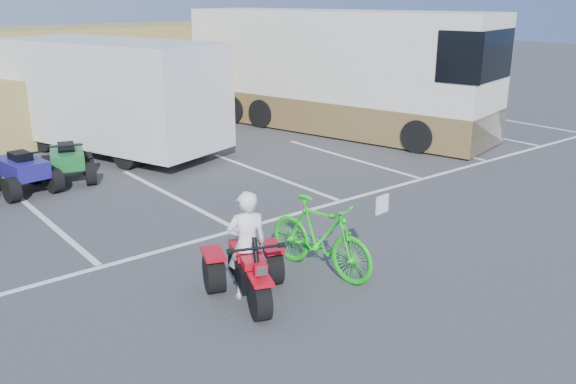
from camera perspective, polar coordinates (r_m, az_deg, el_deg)
ground at (r=9.92m, az=3.09°, el=-7.54°), size 100.00×100.00×0.00m
parking_stripes at (r=13.42m, az=-5.64°, el=-0.63°), size 28.00×5.16×0.01m
grass_embankment at (r=23.12m, az=-23.48°, el=9.45°), size 40.00×8.50×3.10m
red_trike_atv at (r=9.08m, az=-3.52°, el=-10.09°), size 1.68×1.91×1.03m
rider at (r=8.86m, az=-3.86°, el=-4.97°), size 0.70×0.58×1.64m
green_dirt_bike at (r=9.69m, az=3.04°, el=-4.17°), size 0.87×2.13×1.24m
cargo_trailer at (r=17.85m, az=-16.28°, el=8.91°), size 4.66×7.14×3.10m
rv_motorhome at (r=20.25m, az=4.44°, el=10.43°), size 5.11×10.76×3.75m
quad_atv_blue at (r=15.07m, az=-23.38°, el=-0.00°), size 1.38×1.73×1.04m
quad_atv_green at (r=15.58m, az=-19.74°, el=1.00°), size 1.60×1.86×1.03m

